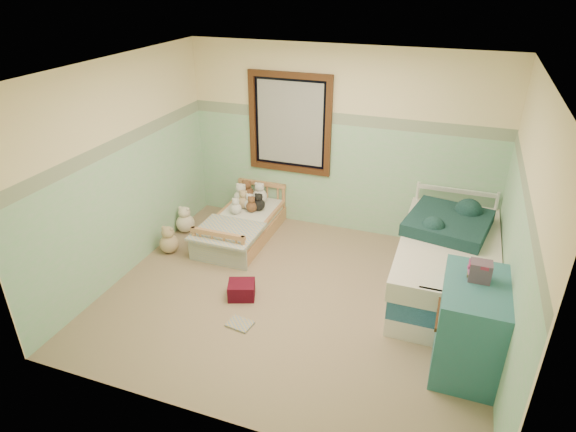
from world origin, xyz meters
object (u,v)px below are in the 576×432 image
(plush_floor_tan, at_px, (169,244))
(red_pillow, at_px, (242,290))
(floor_book, at_px, (240,324))
(dresser, at_px, (470,326))
(twin_bed_frame, at_px, (443,283))
(toddler_bed_frame, at_px, (243,231))
(plush_floor_cream, at_px, (185,223))

(plush_floor_tan, xyz_separation_m, red_pillow, (1.29, -0.57, -0.03))
(floor_book, bearing_deg, plush_floor_tan, 153.61)
(plush_floor_tan, distance_m, dresser, 3.78)
(twin_bed_frame, distance_m, red_pillow, 2.30)
(toddler_bed_frame, relative_size, floor_book, 5.79)
(twin_bed_frame, distance_m, floor_book, 2.35)
(dresser, height_order, floor_book, dresser)
(toddler_bed_frame, xyz_separation_m, red_pillow, (0.56, -1.25, -0.00))
(plush_floor_tan, bearing_deg, toddler_bed_frame, 42.80)
(toddler_bed_frame, relative_size, twin_bed_frame, 0.73)
(twin_bed_frame, bearing_deg, dresser, -76.95)
(red_pillow, bearing_deg, floor_book, -67.70)
(plush_floor_cream, bearing_deg, red_pillow, -39.37)
(toddler_bed_frame, xyz_separation_m, plush_floor_tan, (-0.73, -0.68, 0.03))
(toddler_bed_frame, height_order, plush_floor_cream, plush_floor_cream)
(dresser, distance_m, floor_book, 2.25)
(toddler_bed_frame, height_order, plush_floor_tan, plush_floor_tan)
(plush_floor_tan, xyz_separation_m, floor_book, (1.48, -1.03, -0.11))
(twin_bed_frame, xyz_separation_m, dresser, (0.26, -1.13, 0.33))
(toddler_bed_frame, xyz_separation_m, dresser, (2.94, -1.50, 0.35))
(plush_floor_cream, distance_m, plush_floor_tan, 0.57)
(dresser, bearing_deg, floor_book, -174.63)
(toddler_bed_frame, bearing_deg, dresser, -27.05)
(dresser, relative_size, floor_book, 3.50)
(plush_floor_cream, xyz_separation_m, twin_bed_frame, (3.50, -0.25, -0.02))
(plush_floor_cream, xyz_separation_m, dresser, (3.76, -1.38, 0.32))
(toddler_bed_frame, height_order, red_pillow, toddler_bed_frame)
(plush_floor_cream, bearing_deg, dresser, -20.16)
(plush_floor_cream, height_order, red_pillow, plush_floor_cream)
(plush_floor_tan, bearing_deg, dresser, -12.59)
(plush_floor_tan, relative_size, twin_bed_frame, 0.12)
(twin_bed_frame, bearing_deg, floor_book, -145.32)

